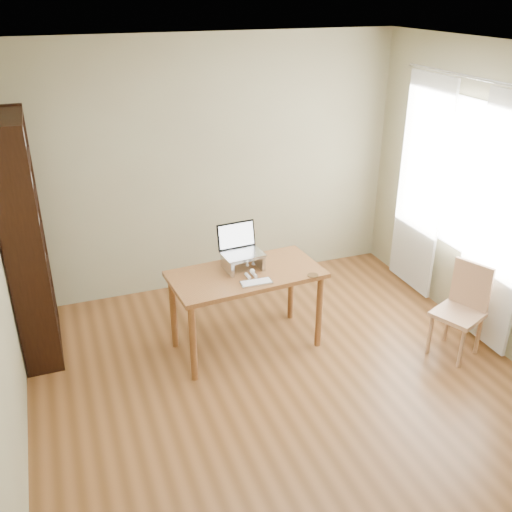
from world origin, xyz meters
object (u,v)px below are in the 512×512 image
Objects in this scene: bookshelf at (26,241)px; desk at (246,283)px; laptop at (240,246)px; keyboard at (256,283)px; chair at (465,308)px; cat at (242,261)px.

desk is (1.73, -0.64, -0.41)m from bookshelf.
laptop reaches higher than keyboard.
chair is at bearing -21.73° from bookshelf.
keyboard is 0.33m from cat.
bookshelf is 2.50× the size of chair.
laptop is at bearing -16.00° from bookshelf.
chair reaches higher than keyboard.
laptop is 2.03m from chair.
desk is at bearing -96.56° from cat.
cat reaches higher than keyboard.
keyboard is at bearing -91.09° from desk.
bookshelf is 1.55× the size of desk.
keyboard is at bearing -92.10° from cat.
desk is 2.85× the size of cat.
chair is (1.74, -0.86, -0.36)m from cat.
desk is 4.97× the size of keyboard.
desk is at bearing -94.31° from laptop.
bookshelf is at bearing 135.09° from chair.
chair is (3.48, -1.39, -0.60)m from bookshelf.
cat is 1.98m from chair.
bookshelf is 1.96m from keyboard.
chair is (1.75, -0.75, -0.19)m from desk.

